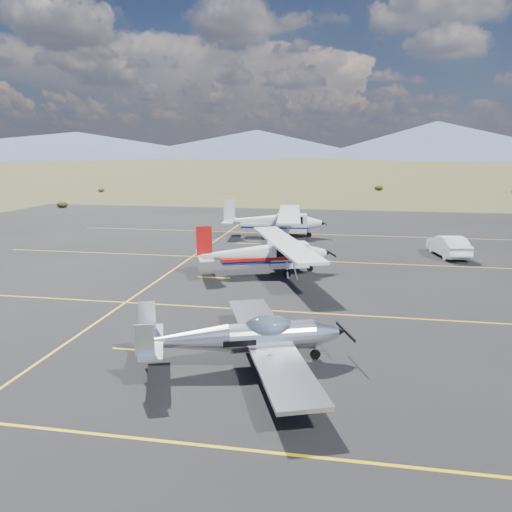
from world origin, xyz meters
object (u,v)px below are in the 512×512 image
(aircraft_low_wing, at_px, (248,338))
(sedan, at_px, (448,246))
(aircraft_plain, at_px, (274,220))
(aircraft_cessna, at_px, (265,252))

(aircraft_low_wing, height_order, sedan, aircraft_low_wing)
(aircraft_low_wing, distance_m, aircraft_plain, 26.26)
(aircraft_plain, bearing_deg, aircraft_cessna, -90.20)
(sedan, bearing_deg, aircraft_low_wing, 51.96)
(aircraft_low_wing, bearing_deg, sedan, 42.51)
(aircraft_low_wing, height_order, aircraft_cessna, aircraft_cessna)
(aircraft_low_wing, xyz_separation_m, aircraft_cessna, (-1.47, 12.97, 0.32))
(aircraft_low_wing, relative_size, sedan, 2.10)
(sedan, bearing_deg, aircraft_cessna, 20.63)
(aircraft_plain, bearing_deg, sedan, -30.06)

